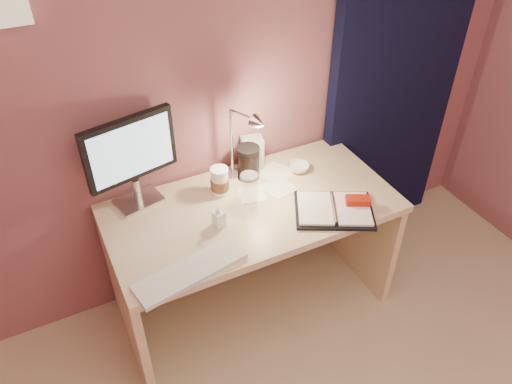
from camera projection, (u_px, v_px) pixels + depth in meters
name	position (u px, v px, depth m)	size (l,w,h in m)	color
room	(384.00, 65.00, 2.71)	(3.50, 3.50, 3.50)	#C6B28E
desk	(246.00, 231.00, 2.60)	(1.40, 0.70, 0.73)	beige
monitor	(130.00, 154.00, 2.26)	(0.43, 0.20, 0.47)	silver
keyboard	(191.00, 271.00, 2.06)	(0.49, 0.14, 0.02)	silver
planner	(336.00, 209.00, 2.37)	(0.45, 0.41, 0.06)	black
paper_a	(279.00, 187.00, 2.52)	(0.14, 0.14, 0.00)	white
paper_b	(252.00, 194.00, 2.47)	(0.13, 0.13, 0.00)	white
paper_c	(277.00, 173.00, 2.62)	(0.15, 0.15, 0.00)	white
coffee_cup	(220.00, 182.00, 2.44)	(0.09, 0.09, 0.15)	white
clear_cup	(249.00, 188.00, 2.40)	(0.09, 0.09, 0.15)	white
bowl	(298.00, 167.00, 2.62)	(0.12, 0.12, 0.04)	white
lotion_bottle	(219.00, 215.00, 2.27)	(0.05, 0.05, 0.11)	white
dark_jar	(248.00, 164.00, 2.54)	(0.11, 0.11, 0.16)	black
product_box	(252.00, 152.00, 2.62)	(0.11, 0.09, 0.17)	#B4B4B0
desk_lamp	(231.00, 145.00, 2.35)	(0.17, 0.25, 0.42)	silver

